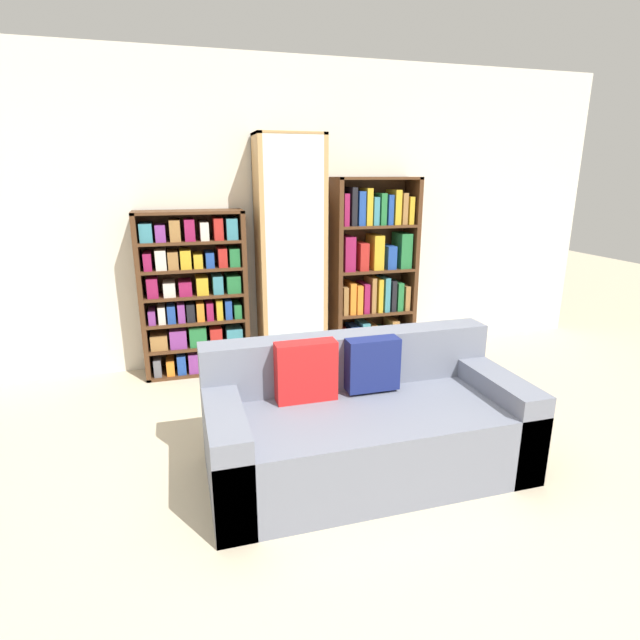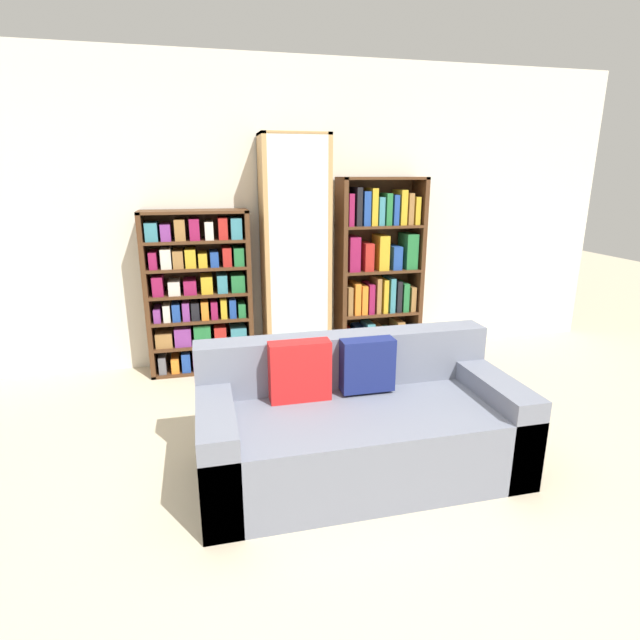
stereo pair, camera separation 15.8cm
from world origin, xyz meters
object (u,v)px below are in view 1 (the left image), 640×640
at_px(couch, 364,425).
at_px(bookshelf_left, 195,296).
at_px(bookshelf_right, 373,273).
at_px(wine_bottle, 361,358).
at_px(display_cabinet, 291,254).

relative_size(couch, bookshelf_left, 1.29).
distance_m(bookshelf_left, bookshelf_right, 1.67).
relative_size(couch, wine_bottle, 4.76).
height_order(bookshelf_right, wine_bottle, bookshelf_right).
xyz_separation_m(display_cabinet, wine_bottle, (0.51, -0.49, -0.87)).
bearing_deg(wine_bottle, display_cabinet, 136.38).
distance_m(display_cabinet, bookshelf_right, 0.84).
distance_m(couch, bookshelf_right, 2.10).
height_order(couch, display_cabinet, display_cabinet).
distance_m(bookshelf_left, display_cabinet, 0.92).
xyz_separation_m(bookshelf_left, display_cabinet, (0.86, -0.02, 0.33)).
bearing_deg(display_cabinet, bookshelf_left, 178.94).
xyz_separation_m(couch, bookshelf_right, (0.80, 1.87, 0.53)).
bearing_deg(bookshelf_right, bookshelf_left, -179.99).
bearing_deg(bookshelf_right, display_cabinet, -178.85).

